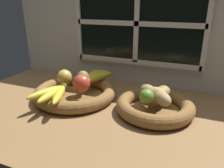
% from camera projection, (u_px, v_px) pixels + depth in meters
% --- Properties ---
extents(ground_plane, '(1.40, 0.90, 0.03)m').
position_uv_depth(ground_plane, '(116.00, 108.00, 0.93)').
color(ground_plane, olive).
extents(back_wall, '(1.40, 0.05, 0.55)m').
position_uv_depth(back_wall, '(138.00, 30.00, 1.08)').
color(back_wall, silver).
rests_on(back_wall, ground_plane).
extents(fruit_bowl_left, '(0.37, 0.37, 0.05)m').
position_uv_depth(fruit_bowl_left, '(75.00, 93.00, 0.98)').
color(fruit_bowl_left, brown).
rests_on(fruit_bowl_left, ground_plane).
extents(fruit_bowl_right, '(0.31, 0.31, 0.05)m').
position_uv_depth(fruit_bowl_right, '(155.00, 107.00, 0.86)').
color(fruit_bowl_right, brown).
rests_on(fruit_bowl_right, ground_plane).
extents(apple_red_right, '(0.07, 0.07, 0.07)m').
position_uv_depth(apple_red_right, '(82.00, 83.00, 0.91)').
color(apple_red_right, '#CC422D').
rests_on(apple_red_right, fruit_bowl_left).
extents(apple_golden_left, '(0.07, 0.07, 0.07)m').
position_uv_depth(apple_golden_left, '(65.00, 77.00, 1.00)').
color(apple_golden_left, gold).
rests_on(apple_golden_left, fruit_bowl_left).
extents(pear_brown, '(0.08, 0.08, 0.07)m').
position_uv_depth(pear_brown, '(83.00, 79.00, 0.97)').
color(pear_brown, olive).
rests_on(pear_brown, fruit_bowl_left).
extents(banana_bunch_front, '(0.15, 0.19, 0.03)m').
position_uv_depth(banana_bunch_front, '(53.00, 93.00, 0.87)').
color(banana_bunch_front, yellow).
rests_on(banana_bunch_front, fruit_bowl_left).
extents(banana_bunch_back, '(0.12, 0.20, 0.03)m').
position_uv_depth(banana_bunch_back, '(96.00, 76.00, 1.06)').
color(banana_bunch_back, gold).
rests_on(banana_bunch_back, fruit_bowl_left).
extents(potato_back, '(0.06, 0.08, 0.04)m').
position_uv_depth(potato_back, '(163.00, 91.00, 0.87)').
color(potato_back, '#A38451').
rests_on(potato_back, fruit_bowl_right).
extents(potato_oblong, '(0.09, 0.08, 0.05)m').
position_uv_depth(potato_oblong, '(148.00, 90.00, 0.87)').
color(potato_oblong, '#A38451').
rests_on(potato_oblong, fruit_bowl_right).
extents(potato_large, '(0.08, 0.06, 0.05)m').
position_uv_depth(potato_large, '(156.00, 94.00, 0.84)').
color(potato_large, tan).
rests_on(potato_large, fruit_bowl_right).
extents(potato_small, '(0.09, 0.09, 0.05)m').
position_uv_depth(potato_small, '(163.00, 99.00, 0.80)').
color(potato_small, tan).
rests_on(potato_small, fruit_bowl_right).
extents(lime_near, '(0.05, 0.05, 0.05)m').
position_uv_depth(lime_near, '(146.00, 96.00, 0.81)').
color(lime_near, olive).
rests_on(lime_near, fruit_bowl_right).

